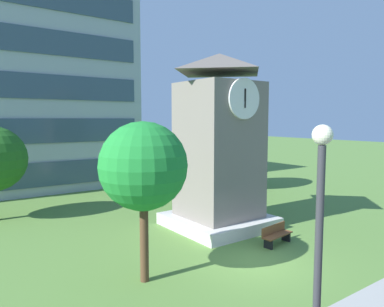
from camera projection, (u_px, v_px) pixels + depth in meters
ground_plane at (254, 263)px, 14.26m from camera, size 160.00×160.00×0.00m
office_building at (13, 91)px, 30.27m from camera, size 17.83×12.00×16.00m
clock_tower at (219, 152)px, 18.74m from camera, size 4.75×4.75×8.97m
park_bench at (276, 234)px, 16.33m from camera, size 1.85×0.74×0.88m
street_lamp at (319, 242)px, 6.41m from camera, size 0.36×0.36×5.57m
tree_by_building at (143, 167)px, 12.30m from camera, size 3.05×3.05×5.60m
tree_streetside at (230, 141)px, 28.99m from camera, size 4.76×4.76×6.29m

